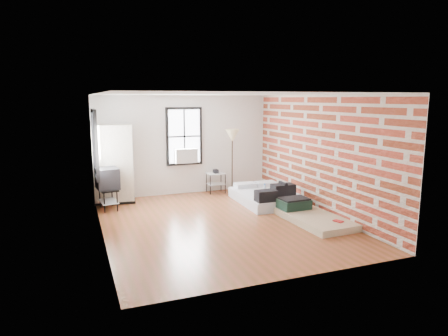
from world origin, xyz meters
name	(u,v)px	position (x,y,z in m)	size (l,w,h in m)	color
ground	(221,222)	(0.00, 0.00, 0.00)	(6.00, 6.00, 0.00)	brown
room_shell	(225,142)	(0.23, 0.36, 1.74)	(5.02, 6.02, 2.80)	silver
mattress_main	(267,196)	(1.74, 1.17, 0.17)	(1.50, 2.01, 0.63)	silver
mattress_bare	(310,215)	(1.92, -0.57, 0.12)	(1.06, 1.92, 0.41)	tan
wardrobe	(113,164)	(-2.00, 2.65, 1.02)	(1.09, 0.70, 2.04)	black
side_table	(216,177)	(0.86, 2.72, 0.46)	(0.52, 0.42, 0.68)	black
floor_lamp	(232,138)	(1.34, 2.65, 1.58)	(0.39, 0.39, 1.83)	black
tv_stand	(108,180)	(-2.21, 2.01, 0.74)	(0.57, 0.77, 1.03)	black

